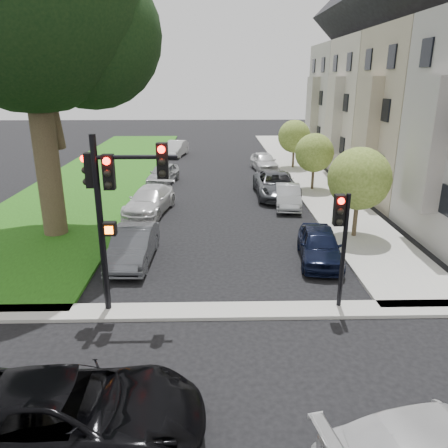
{
  "coord_description": "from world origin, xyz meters",
  "views": [
    {
      "loc": [
        -0.36,
        -10.37,
        7.16
      ],
      "look_at": [
        0.0,
        5.0,
        2.0
      ],
      "focal_mm": 35.0,
      "sensor_mm": 36.0,
      "label": 1
    }
  ],
  "objects_px": {
    "car_cross_near": "(65,415)",
    "car_parked_7": "(163,173)",
    "small_tree_c": "(294,136)",
    "small_tree_b": "(314,153)",
    "car_parked_1": "(288,196)",
    "car_parked_0": "(320,245)",
    "car_parked_3": "(264,161)",
    "car_parked_6": "(150,200)",
    "traffic_signal_secondary": "(341,231)",
    "car_parked_5": "(133,246)",
    "traffic_signal_main": "(113,194)",
    "car_parked_9": "(176,149)",
    "car_parked_2": "(276,185)",
    "small_tree_a": "(359,179)"
  },
  "relations": [
    {
      "from": "car_cross_near",
      "to": "car_parked_7",
      "type": "relative_size",
      "value": 1.38
    },
    {
      "from": "small_tree_c",
      "to": "car_parked_7",
      "type": "distance_m",
      "value": 11.52
    },
    {
      "from": "small_tree_b",
      "to": "car_parked_1",
      "type": "height_order",
      "value": "small_tree_b"
    },
    {
      "from": "car_parked_0",
      "to": "car_parked_1",
      "type": "distance_m",
      "value": 7.9
    },
    {
      "from": "car_parked_3",
      "to": "car_parked_6",
      "type": "relative_size",
      "value": 0.87
    },
    {
      "from": "small_tree_b",
      "to": "car_parked_0",
      "type": "bearing_deg",
      "value": -100.89
    },
    {
      "from": "traffic_signal_secondary",
      "to": "car_parked_5",
      "type": "relative_size",
      "value": 0.9
    },
    {
      "from": "traffic_signal_main",
      "to": "car_cross_near",
      "type": "height_order",
      "value": "traffic_signal_main"
    },
    {
      "from": "car_parked_5",
      "to": "car_parked_0",
      "type": "bearing_deg",
      "value": 0.98
    },
    {
      "from": "car_parked_7",
      "to": "car_parked_9",
      "type": "relative_size",
      "value": 0.93
    },
    {
      "from": "car_cross_near",
      "to": "car_parked_3",
      "type": "height_order",
      "value": "car_cross_near"
    },
    {
      "from": "small_tree_b",
      "to": "traffic_signal_secondary",
      "type": "xyz_separation_m",
      "value": [
        -2.66,
        -15.71,
        0.18
      ]
    },
    {
      "from": "traffic_signal_main",
      "to": "car_parked_6",
      "type": "xyz_separation_m",
      "value": [
        -0.58,
        10.84,
        -3.19
      ]
    },
    {
      "from": "small_tree_c",
      "to": "car_cross_near",
      "type": "bearing_deg",
      "value": -108.5
    },
    {
      "from": "car_parked_9",
      "to": "car_cross_near",
      "type": "bearing_deg",
      "value": -78.43
    },
    {
      "from": "traffic_signal_secondary",
      "to": "car_parked_2",
      "type": "height_order",
      "value": "traffic_signal_secondary"
    },
    {
      "from": "car_parked_1",
      "to": "small_tree_a",
      "type": "bearing_deg",
      "value": -60.33
    },
    {
      "from": "car_parked_2",
      "to": "small_tree_c",
      "type": "bearing_deg",
      "value": 73.24
    },
    {
      "from": "car_cross_near",
      "to": "car_parked_0",
      "type": "xyz_separation_m",
      "value": [
        7.3,
        9.36,
        -0.09
      ]
    },
    {
      "from": "car_parked_6",
      "to": "small_tree_a",
      "type": "bearing_deg",
      "value": -12.98
    },
    {
      "from": "small_tree_a",
      "to": "car_cross_near",
      "type": "distance_m",
      "value": 15.53
    },
    {
      "from": "car_cross_near",
      "to": "car_parked_5",
      "type": "bearing_deg",
      "value": -0.66
    },
    {
      "from": "small_tree_b",
      "to": "car_cross_near",
      "type": "bearing_deg",
      "value": -114.34
    },
    {
      "from": "car_parked_5",
      "to": "small_tree_a",
      "type": "bearing_deg",
      "value": 16.45
    },
    {
      "from": "traffic_signal_secondary",
      "to": "car_parked_7",
      "type": "height_order",
      "value": "traffic_signal_secondary"
    },
    {
      "from": "small_tree_b",
      "to": "car_parked_3",
      "type": "distance_m",
      "value": 7.44
    },
    {
      "from": "car_parked_2",
      "to": "car_parked_5",
      "type": "height_order",
      "value": "car_parked_2"
    },
    {
      "from": "traffic_signal_main",
      "to": "car_parked_1",
      "type": "distance_m",
      "value": 14.19
    },
    {
      "from": "traffic_signal_main",
      "to": "car_parked_6",
      "type": "height_order",
      "value": "traffic_signal_main"
    },
    {
      "from": "car_parked_3",
      "to": "car_parked_5",
      "type": "relative_size",
      "value": 0.98
    },
    {
      "from": "car_parked_1",
      "to": "car_parked_2",
      "type": "xyz_separation_m",
      "value": [
        -0.35,
        2.42,
        0.11
      ]
    },
    {
      "from": "car_parked_7",
      "to": "car_parked_9",
      "type": "height_order",
      "value": "car_parked_9"
    },
    {
      "from": "traffic_signal_secondary",
      "to": "car_parked_3",
      "type": "distance_m",
      "value": 22.58
    },
    {
      "from": "small_tree_b",
      "to": "traffic_signal_main",
      "type": "bearing_deg",
      "value": -121.38
    },
    {
      "from": "car_parked_5",
      "to": "car_parked_9",
      "type": "relative_size",
      "value": 0.98
    },
    {
      "from": "car_parked_2",
      "to": "car_cross_near",
      "type": "bearing_deg",
      "value": -109.76
    },
    {
      "from": "car_parked_2",
      "to": "car_parked_5",
      "type": "xyz_separation_m",
      "value": [
        -7.21,
        -10.23,
        -0.05
      ]
    },
    {
      "from": "small_tree_a",
      "to": "car_parked_9",
      "type": "distance_m",
      "value": 25.13
    },
    {
      "from": "small_tree_b",
      "to": "car_parked_6",
      "type": "bearing_deg",
      "value": -154.54
    },
    {
      "from": "car_parked_7",
      "to": "car_parked_2",
      "type": "bearing_deg",
      "value": -17.5
    },
    {
      "from": "traffic_signal_main",
      "to": "car_parked_9",
      "type": "relative_size",
      "value": 1.28
    },
    {
      "from": "small_tree_b",
      "to": "car_parked_5",
      "type": "relative_size",
      "value": 0.88
    },
    {
      "from": "small_tree_c",
      "to": "car_parked_9",
      "type": "bearing_deg",
      "value": 148.28
    },
    {
      "from": "car_parked_0",
      "to": "car_parked_6",
      "type": "distance_m",
      "value": 10.52
    },
    {
      "from": "car_parked_3",
      "to": "car_parked_1",
      "type": "bearing_deg",
      "value": -95.31
    },
    {
      "from": "car_cross_near",
      "to": "small_tree_c",
      "type": "bearing_deg",
      "value": -20.83
    },
    {
      "from": "small_tree_b",
      "to": "car_parked_2",
      "type": "distance_m",
      "value": 3.5
    },
    {
      "from": "car_cross_near",
      "to": "car_parked_3",
      "type": "relative_size",
      "value": 1.33
    },
    {
      "from": "car_parked_6",
      "to": "car_parked_9",
      "type": "xyz_separation_m",
      "value": [
        -0.06,
        18.58,
        0.02
      ]
    },
    {
      "from": "traffic_signal_secondary",
      "to": "small_tree_c",
      "type": "bearing_deg",
      "value": 83.46
    }
  ]
}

